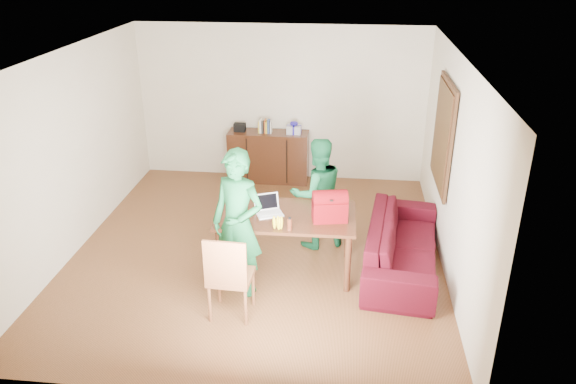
# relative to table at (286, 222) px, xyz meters

# --- Properties ---
(room) EXTENTS (5.20, 5.70, 2.90)m
(room) POSITION_rel_table_xyz_m (-0.44, 0.58, 0.60)
(room) COLOR #432910
(room) RESTS_ON ground
(table) EXTENTS (1.75, 1.00, 0.81)m
(table) POSITION_rel_table_xyz_m (0.00, 0.00, 0.00)
(table) COLOR black
(table) RESTS_ON ground
(chair) EXTENTS (0.50, 0.48, 1.05)m
(chair) POSITION_rel_table_xyz_m (-0.52, -1.01, -0.40)
(chair) COLOR brown
(chair) RESTS_ON ground
(person_near) EXTENTS (0.77, 0.64, 1.82)m
(person_near) POSITION_rel_table_xyz_m (-0.51, -0.50, 0.20)
(person_near) COLOR #155F2F
(person_near) RESTS_ON ground
(person_far) EXTENTS (0.95, 0.86, 1.58)m
(person_far) POSITION_rel_table_xyz_m (0.34, 0.73, 0.08)
(person_far) COLOR #166538
(person_far) RESTS_ON ground
(laptop) EXTENTS (0.38, 0.33, 0.22)m
(laptop) POSITION_rel_table_xyz_m (-0.21, -0.03, 0.15)
(laptop) COLOR white
(laptop) RESTS_ON table
(bananas) EXTENTS (0.18, 0.13, 0.06)m
(bananas) POSITION_rel_table_xyz_m (-0.06, -0.39, 0.14)
(bananas) COLOR gold
(bananas) RESTS_ON table
(bottle) EXTENTS (0.06, 0.06, 0.17)m
(bottle) POSITION_rel_table_xyz_m (0.09, -0.41, 0.19)
(bottle) COLOR #512112
(bottle) RESTS_ON table
(red_bag) EXTENTS (0.46, 0.32, 0.31)m
(red_bag) POSITION_rel_table_xyz_m (0.54, -0.09, 0.26)
(red_bag) COLOR #720707
(red_bag) RESTS_ON table
(sofa) EXTENTS (1.13, 2.32, 0.65)m
(sofa) POSITION_rel_table_xyz_m (1.50, 0.27, -0.38)
(sofa) COLOR #370907
(sofa) RESTS_ON ground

